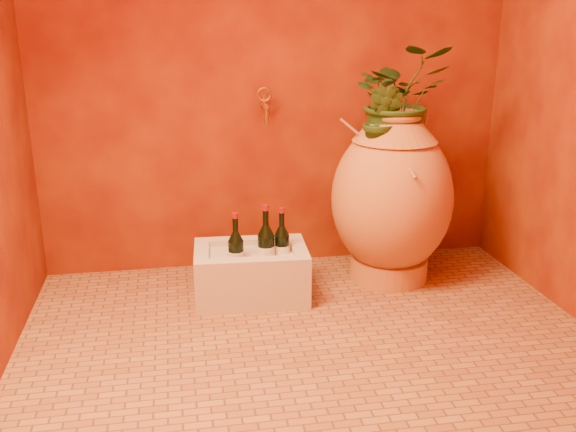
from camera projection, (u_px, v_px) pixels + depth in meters
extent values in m
plane|color=#955D30|center=(313.00, 346.00, 2.73)|extent=(2.50, 2.50, 0.00)
cube|color=#570C05|center=(274.00, 34.00, 3.29)|extent=(2.50, 0.02, 2.50)
cylinder|color=#AF6831|center=(388.00, 267.00, 3.42)|extent=(0.47, 0.47, 0.12)
ellipsoid|color=#AF6831|center=(392.00, 199.00, 3.30)|extent=(0.71, 0.71, 0.78)
cone|color=#AF6831|center=(395.00, 129.00, 3.19)|extent=(0.49, 0.49, 0.12)
torus|color=#AF6831|center=(396.00, 115.00, 3.17)|extent=(0.30, 0.30, 0.05)
cylinder|color=olive|center=(382.00, 153.00, 3.17)|extent=(0.40, 0.21, 0.33)
cylinder|color=olive|center=(399.00, 149.00, 3.10)|extent=(0.05, 0.40, 0.21)
cylinder|color=olive|center=(420.00, 143.00, 3.15)|extent=(0.18, 0.27, 0.25)
cube|color=beige|center=(251.00, 275.00, 3.17)|extent=(0.57, 0.40, 0.23)
cube|color=beige|center=(247.00, 241.00, 3.27)|extent=(0.55, 0.10, 0.03)
cube|color=beige|center=(255.00, 262.00, 2.99)|extent=(0.55, 0.10, 0.03)
cube|color=beige|center=(202.00, 254.00, 3.09)|extent=(0.08, 0.23, 0.03)
cube|color=beige|center=(298.00, 248.00, 3.17)|extent=(0.08, 0.23, 0.03)
cylinder|color=black|center=(236.00, 259.00, 3.07)|extent=(0.07, 0.07, 0.18)
cone|color=black|center=(236.00, 236.00, 3.04)|extent=(0.07, 0.07, 0.05)
cylinder|color=black|center=(235.00, 225.00, 3.02)|extent=(0.03, 0.03, 0.07)
cylinder|color=maroon|center=(235.00, 216.00, 3.01)|extent=(0.03, 0.03, 0.02)
cylinder|color=silver|center=(236.00, 259.00, 3.07)|extent=(0.08, 0.08, 0.08)
cylinder|color=black|center=(282.00, 252.00, 3.15)|extent=(0.07, 0.07, 0.18)
cone|color=black|center=(282.00, 231.00, 3.12)|extent=(0.07, 0.07, 0.05)
cylinder|color=black|center=(282.00, 219.00, 3.10)|extent=(0.03, 0.03, 0.07)
cylinder|color=maroon|center=(282.00, 210.00, 3.08)|extent=(0.03, 0.03, 0.02)
cylinder|color=silver|center=(282.00, 252.00, 3.15)|extent=(0.08, 0.08, 0.08)
cylinder|color=black|center=(266.00, 254.00, 3.11)|extent=(0.08, 0.08, 0.19)
cone|color=black|center=(266.00, 230.00, 3.07)|extent=(0.08, 0.08, 0.05)
cylinder|color=black|center=(266.00, 217.00, 3.05)|extent=(0.03, 0.03, 0.08)
cylinder|color=maroon|center=(266.00, 208.00, 3.03)|extent=(0.03, 0.03, 0.03)
cylinder|color=silver|center=(266.00, 254.00, 3.11)|extent=(0.08, 0.08, 0.09)
cylinder|color=#A57A26|center=(264.00, 105.00, 3.32)|extent=(0.03, 0.15, 0.03)
cylinder|color=#A57A26|center=(266.00, 116.00, 3.26)|extent=(0.02, 0.02, 0.09)
torus|color=#A57A26|center=(264.00, 95.00, 3.30)|extent=(0.08, 0.01, 0.08)
cylinder|color=#A57A26|center=(264.00, 100.00, 3.31)|extent=(0.01, 0.01, 0.05)
imported|color=#214017|center=(399.00, 98.00, 3.18)|extent=(0.48, 0.42, 0.53)
imported|color=#214017|center=(382.00, 120.00, 3.09)|extent=(0.25, 0.25, 0.35)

